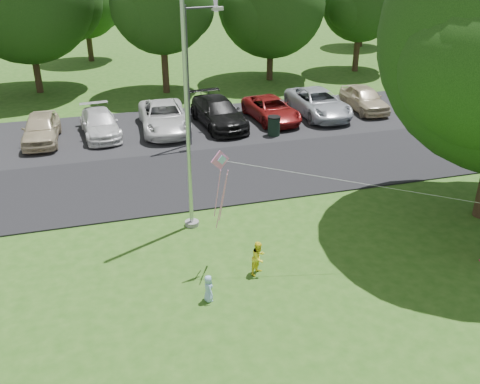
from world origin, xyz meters
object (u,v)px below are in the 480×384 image
object	(u,v)px
child_yellow	(259,258)
child_blue	(208,288)
kite	(229,175)
trash_can	(274,126)
street_lamp	(193,64)
flagpole	(187,114)

from	to	relation	value
child_yellow	child_blue	world-z (taller)	child_yellow
child_blue	kite	distance (m)	3.34
child_yellow	kite	distance (m)	2.77
trash_can	street_lamp	bearing A→B (deg)	-178.61
flagpole	child_blue	bearing A→B (deg)	-95.22
flagpole	child_blue	distance (m)	5.82
flagpole	child_yellow	world-z (taller)	flagpole
flagpole	kite	xyz separation A→B (m)	(0.66, -2.80, -1.03)
street_lamp	kite	size ratio (longest dim) A/B	0.78
flagpole	street_lamp	world-z (taller)	flagpole
flagpole	child_yellow	size ratio (longest dim) A/B	8.99
street_lamp	kite	bearing A→B (deg)	-102.37
trash_can	kite	distance (m)	12.29
street_lamp	child_yellow	xyz separation A→B (m)	(-0.40, -11.42, -3.44)
kite	street_lamp	bearing A→B (deg)	67.20
trash_can	child_blue	world-z (taller)	trash_can
flagpole	child_blue	xyz separation A→B (m)	(-0.41, -4.43, -3.75)
flagpole	trash_can	distance (m)	10.60
kite	child_yellow	bearing A→B (deg)	-61.57
child_blue	kite	world-z (taller)	kite
street_lamp	trash_can	world-z (taller)	street_lamp
kite	child_blue	bearing A→B (deg)	-140.00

